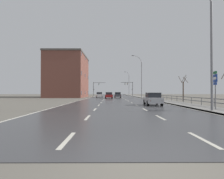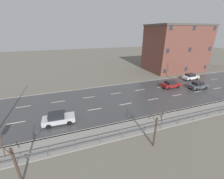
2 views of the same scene
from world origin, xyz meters
name	(u,v)px [view 1 (image 1 of 2)]	position (x,y,z in m)	size (l,w,h in m)	color
ground_plane	(114,98)	(0.00, 48.00, -0.06)	(160.00, 160.00, 0.12)	#666056
road_asphalt_strip	(113,97)	(0.00, 60.00, 0.01)	(14.00, 120.00, 0.03)	#3D3D3F
sidewalk_right	(137,96)	(8.43, 60.00, 0.06)	(3.00, 120.00, 0.12)	gray
guardrail	(177,98)	(9.85, 25.17, 0.71)	(0.07, 37.30, 1.00)	#515459
street_lamp_foreground	(210,49)	(7.45, 10.90, 5.30)	(2.44, 0.24, 10.81)	slate
street_lamp_midground	(141,77)	(7.42, 45.72, 5.71)	(2.83, 0.24, 11.73)	slate
street_lamp_distant	(129,84)	(7.46, 80.53, 5.43)	(2.39, 0.24, 11.07)	slate
highway_sign	(215,85)	(8.39, 11.78, 2.26)	(0.09, 0.68, 3.52)	slate
traffic_signal_right	(130,86)	(6.72, 69.11, 3.93)	(4.77, 0.36, 5.71)	#38383A
traffic_signal_left	(96,87)	(-6.96, 69.67, 3.73)	(5.01, 0.36, 5.63)	#38383A
car_mid_centre	(153,99)	(4.35, 18.28, 0.80)	(1.94, 4.15, 1.57)	#B7B7BC
car_far_left	(99,95)	(-4.25, 49.86, 0.80)	(1.99, 4.18, 1.57)	silver
car_near_left	(118,95)	(1.07, 46.41, 0.80)	(1.90, 4.13, 1.57)	#474C51
car_near_right	(109,95)	(-1.36, 41.34, 0.80)	(1.99, 4.18, 1.57)	maroon
brick_building	(68,76)	(-14.21, 52.86, 6.63)	(10.84, 17.36, 13.25)	brown
bare_tree_mid	(183,89)	(11.97, 27.92, 2.12)	(1.44, 1.43, 4.71)	#423328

